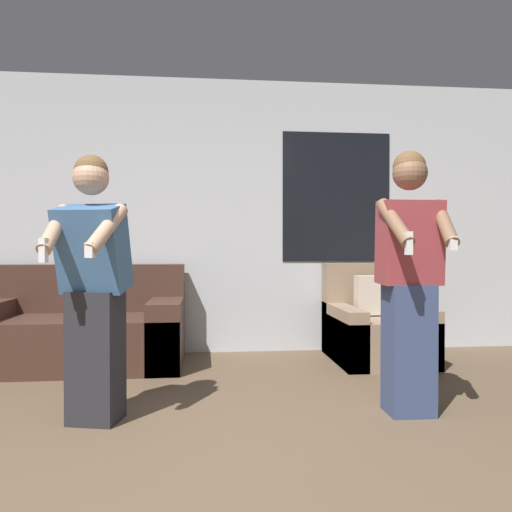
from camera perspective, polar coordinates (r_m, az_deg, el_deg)
name	(u,v)px	position (r m, az deg, el deg)	size (l,w,h in m)	color
wall_back	(213,216)	(4.98, -4.97, 4.60)	(6.63, 0.07, 2.70)	silver
couch	(81,331)	(4.67, -19.37, -8.12)	(1.77, 0.91, 0.88)	#472D23
armchair	(375,328)	(4.78, 13.50, -8.05)	(0.82, 0.94, 0.88)	#937A60
person_left	(93,287)	(3.07, -18.08, -3.41)	(0.46, 0.57, 1.57)	#28282D
person_right	(409,279)	(3.22, 17.13, -2.51)	(0.43, 0.46, 1.63)	#384770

